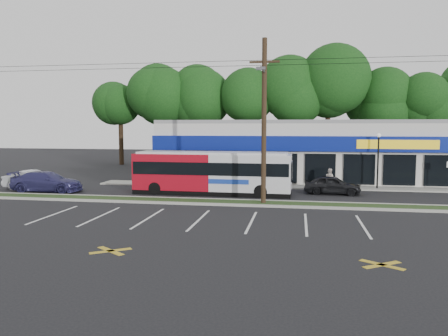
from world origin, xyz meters
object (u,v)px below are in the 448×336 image
car_silver (33,180)px  car_blue (47,182)px  car_dark (332,185)px  pedestrian_a (265,177)px  metrobus (212,172)px  pedestrian_b (329,179)px  utility_pole (261,116)px  lamp_post (378,154)px

car_silver → car_blue: car_blue is taller
car_dark → pedestrian_a: size_ratio=2.10×
metrobus → pedestrian_b: metrobus is taller
car_blue → pedestrian_b: pedestrian_b is taller
pedestrian_a → pedestrian_b: bearing=-165.5°
car_dark → pedestrian_b: bearing=4.7°
car_dark → car_blue: 20.61m
car_blue → metrobus: bearing=-88.1°
utility_pole → pedestrian_a: 7.77m
car_blue → pedestrian_a: (15.61, 3.77, 0.18)m
utility_pole → car_silver: (-17.64, 3.65, -4.70)m
metrobus → pedestrian_a: 4.51m
utility_pole → car_blue: utility_pole is taller
lamp_post → car_blue: lamp_post is taller
car_silver → lamp_post: bearing=-82.9°
pedestrian_a → lamp_post: bearing=-169.4°
utility_pole → pedestrian_b: 10.00m
car_silver → pedestrian_b: (22.25, 3.92, 0.08)m
car_dark → pedestrian_a: pedestrian_a is taller
car_dark → car_blue: bearing=100.8°
metrobus → pedestrian_b: 9.28m
lamp_post → metrobus: bearing=-160.1°
car_silver → pedestrian_b: 22.60m
lamp_post → pedestrian_a: lamp_post is taller
utility_pole → car_dark: utility_pole is taller
utility_pole → car_dark: (4.64, 4.97, -4.75)m
lamp_post → pedestrian_b: size_ratio=2.70×
metrobus → car_silver: metrobus is taller
lamp_post → metrobus: (-11.89, -4.30, -1.09)m
utility_pole → pedestrian_b: utility_pole is taller
pedestrian_a → pedestrian_b: pedestrian_a is taller
car_dark → pedestrian_b: (-0.03, 2.61, 0.12)m
utility_pole → car_dark: bearing=47.0°
pedestrian_b → metrobus: bearing=60.5°
car_blue → pedestrian_a: 16.06m
lamp_post → pedestrian_b: lamp_post is taller
lamp_post → car_blue: 24.65m
lamp_post → pedestrian_a: bearing=-169.6°
car_dark → pedestrian_a: 5.06m
car_dark → car_silver: size_ratio=0.90×
pedestrian_a → pedestrian_b: 4.99m
car_dark → car_silver: (-22.28, -1.31, 0.05)m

